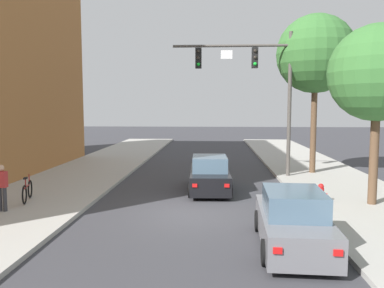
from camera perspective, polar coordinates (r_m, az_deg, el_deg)
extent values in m
plane|color=#38383D|center=(14.07, 0.42, -10.14)|extent=(120.00, 120.00, 0.00)
cube|color=#A8A59E|center=(15.76, -24.20, -8.64)|extent=(5.00, 60.00, 0.15)
cube|color=#A8A59E|center=(15.20, 26.07, -9.23)|extent=(5.00, 60.00, 0.15)
cylinder|color=#514C47|center=(20.95, 14.15, 5.63)|extent=(0.20, 0.20, 7.50)
cylinder|color=#514C47|center=(20.84, 5.82, 14.19)|extent=(6.11, 0.14, 0.14)
cube|color=black|center=(20.84, 9.24, 12.41)|extent=(0.32, 0.28, 1.05)
sphere|color=#2D2823|center=(20.73, 9.30, 13.37)|extent=(0.18, 0.18, 0.18)
sphere|color=#2D2823|center=(20.69, 9.28, 12.46)|extent=(0.18, 0.18, 0.18)
sphere|color=green|center=(20.65, 9.27, 11.55)|extent=(0.18, 0.18, 0.18)
cube|color=black|center=(20.75, 0.96, 12.51)|extent=(0.32, 0.28, 1.05)
sphere|color=#2D2823|center=(20.65, 0.94, 13.47)|extent=(0.18, 0.18, 0.18)
sphere|color=#2D2823|center=(20.60, 0.94, 12.56)|extent=(0.18, 0.18, 0.18)
sphere|color=green|center=(20.56, 0.94, 11.65)|extent=(0.18, 0.18, 0.18)
cube|color=white|center=(20.75, 5.11, 12.98)|extent=(0.60, 0.03, 0.44)
cube|color=black|center=(17.55, 2.59, -5.12)|extent=(1.85, 4.26, 0.80)
cube|color=slate|center=(17.28, 2.61, -2.87)|extent=(1.57, 2.05, 0.64)
cylinder|color=black|center=(18.87, 0.03, -5.10)|extent=(0.24, 0.65, 0.64)
cylinder|color=black|center=(18.91, 4.94, -5.10)|extent=(0.24, 0.65, 0.64)
cylinder|color=black|center=(16.32, -0.16, -6.79)|extent=(0.24, 0.65, 0.64)
cylinder|color=black|center=(16.36, 5.55, -6.78)|extent=(0.24, 0.65, 0.64)
cube|color=red|center=(15.44, 0.41, -6.13)|extent=(0.20, 0.05, 0.14)
cube|color=red|center=(15.47, 5.16, -6.13)|extent=(0.20, 0.05, 0.14)
cube|color=slate|center=(11.02, 14.55, -11.74)|extent=(1.89, 4.27, 0.80)
cube|color=slate|center=(10.69, 14.77, -8.29)|extent=(1.59, 2.07, 0.64)
cylinder|color=black|center=(12.24, 9.78, -11.06)|extent=(0.25, 0.65, 0.64)
cylinder|color=black|center=(12.46, 17.35, -10.94)|extent=(0.25, 0.65, 0.64)
cylinder|color=black|center=(9.78, 10.86, -15.41)|extent=(0.25, 0.65, 0.64)
cylinder|color=black|center=(10.05, 20.40, -15.07)|extent=(0.25, 0.65, 0.64)
cube|color=red|center=(8.91, 12.50, -15.09)|extent=(0.20, 0.05, 0.14)
cube|color=red|center=(9.15, 20.73, -14.78)|extent=(0.20, 0.05, 0.14)
cylinder|color=#333338|center=(15.23, -26.43, -7.29)|extent=(0.14, 0.14, 0.85)
cylinder|color=#333338|center=(15.14, -25.84, -7.33)|extent=(0.14, 0.14, 0.85)
cube|color=#B72D2D|center=(15.05, -26.25, -4.69)|extent=(0.36, 0.22, 0.56)
sphere|color=tan|center=(14.99, -26.31, -3.18)|extent=(0.22, 0.22, 0.22)
torus|color=black|center=(16.92, -22.73, -6.12)|extent=(0.25, 0.71, 0.72)
torus|color=black|center=(15.91, -23.43, -6.87)|extent=(0.25, 0.71, 0.72)
cylinder|color=maroon|center=(16.37, -23.10, -5.73)|extent=(0.30, 0.92, 0.05)
cylinder|color=maroon|center=(16.09, -23.30, -5.28)|extent=(0.04, 0.04, 0.35)
cylinder|color=maroon|center=(16.74, -22.85, -4.78)|extent=(0.04, 0.04, 0.40)
cube|color=black|center=(16.06, -23.33, -4.65)|extent=(0.18, 0.26, 0.06)
cylinder|color=red|center=(15.75, 18.42, -7.13)|extent=(0.24, 0.24, 0.55)
sphere|color=red|center=(15.68, 18.46, -5.94)|extent=(0.22, 0.22, 0.22)
cylinder|color=red|center=(15.70, 17.78, -7.05)|extent=(0.12, 0.09, 0.09)
cylinder|color=red|center=(15.79, 19.06, -7.02)|extent=(0.12, 0.09, 0.09)
cylinder|color=brown|center=(15.95, 25.20, -1.76)|extent=(0.32, 0.32, 3.55)
sphere|color=#387033|center=(15.88, 25.66, 9.43)|extent=(3.55, 3.55, 3.55)
cylinder|color=brown|center=(22.39, 17.44, 2.21)|extent=(0.32, 0.32, 4.91)
sphere|color=#387033|center=(22.54, 17.75, 12.52)|extent=(4.24, 4.24, 4.24)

